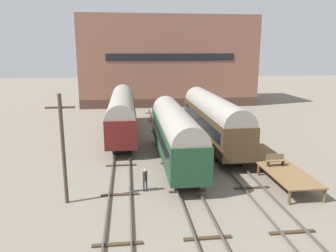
# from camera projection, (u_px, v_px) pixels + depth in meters

# --- Properties ---
(ground_plane) EXTENTS (200.00, 200.00, 0.00)m
(ground_plane) POSITION_uv_depth(u_px,v_px,m) (181.00, 176.00, 26.11)
(ground_plane) COLOR slate
(track_left) EXTENTS (2.60, 60.00, 0.26)m
(track_left) POSITION_uv_depth(u_px,v_px,m) (121.00, 177.00, 25.52)
(track_left) COLOR #4C4742
(track_left) RESTS_ON ground
(track_middle) EXTENTS (2.60, 60.00, 0.26)m
(track_middle) POSITION_uv_depth(u_px,v_px,m) (181.00, 174.00, 26.08)
(track_middle) COLOR #4C4742
(track_middle) RESTS_ON ground
(track_right) EXTENTS (2.60, 60.00, 0.26)m
(track_right) POSITION_uv_depth(u_px,v_px,m) (238.00, 172.00, 26.64)
(track_right) COLOR #4C4742
(track_right) RESTS_ON ground
(train_car_brown) EXTENTS (3.01, 17.48, 5.27)m
(train_car_brown) POSITION_uv_depth(u_px,v_px,m) (213.00, 117.00, 34.09)
(train_car_brown) COLOR black
(train_car_brown) RESTS_ON ground
(train_car_green) EXTENTS (2.86, 15.35, 5.02)m
(train_car_green) POSITION_uv_depth(u_px,v_px,m) (175.00, 132.00, 28.49)
(train_car_green) COLOR black
(train_car_green) RESTS_ON ground
(train_car_maroon) EXTENTS (2.98, 18.77, 5.11)m
(train_car_maroon) POSITION_uv_depth(u_px,v_px,m) (122.00, 111.00, 37.95)
(train_car_maroon) COLOR black
(train_car_maroon) RESTS_ON ground
(station_platform) EXTENTS (2.73, 10.64, 1.06)m
(station_platform) POSITION_uv_depth(u_px,v_px,m) (273.00, 163.00, 26.22)
(station_platform) COLOR brown
(station_platform) RESTS_ON ground
(bench) EXTENTS (1.40, 0.40, 0.91)m
(bench) POSITION_uv_depth(u_px,v_px,m) (275.00, 160.00, 25.32)
(bench) COLOR brown
(bench) RESTS_ON station_platform
(person_worker) EXTENTS (0.32, 0.32, 1.68)m
(person_worker) POSITION_uv_depth(u_px,v_px,m) (145.00, 178.00, 23.07)
(person_worker) COLOR #282833
(person_worker) RESTS_ON ground
(utility_pole) EXTENTS (1.80, 0.24, 7.22)m
(utility_pole) POSITION_uv_depth(u_px,v_px,m) (63.00, 148.00, 20.73)
(utility_pole) COLOR #473828
(utility_pole) RESTS_ON ground
(warehouse_building) EXTENTS (31.38, 13.42, 15.79)m
(warehouse_building) POSITION_uv_depth(u_px,v_px,m) (166.00, 61.00, 62.19)
(warehouse_building) COLOR #4F342A
(warehouse_building) RESTS_ON ground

